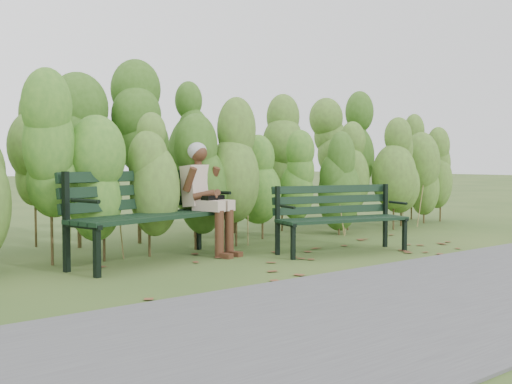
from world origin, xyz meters
TOP-DOWN VIEW (x-y plane):
  - ground at (0.00, 0.00)m, footprint 80.00×80.00m
  - footpath at (0.00, -2.20)m, footprint 60.00×2.50m
  - hedge_band at (0.00, 1.86)m, footprint 11.04×1.67m
  - leaf_litter at (-0.02, -0.15)m, footprint 5.59×2.23m
  - bench_left at (-1.12, 0.87)m, footprint 2.11×1.14m
  - bench_right at (1.02, 0.02)m, footprint 1.70×0.89m
  - seated_woman at (-0.36, 0.86)m, footprint 0.53×0.78m

SIDE VIEW (x-z plane):
  - ground at x=0.00m, z-range 0.00..0.00m
  - leaf_litter at x=-0.02m, z-range 0.00..0.01m
  - footpath at x=0.00m, z-range 0.00..0.01m
  - bench_right at x=1.02m, z-range 0.07..0.88m
  - bench_left at x=-1.12m, z-range 0.09..1.09m
  - seated_woman at x=-0.36m, z-range 0.10..1.43m
  - hedge_band at x=0.00m, z-range 0.05..2.47m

